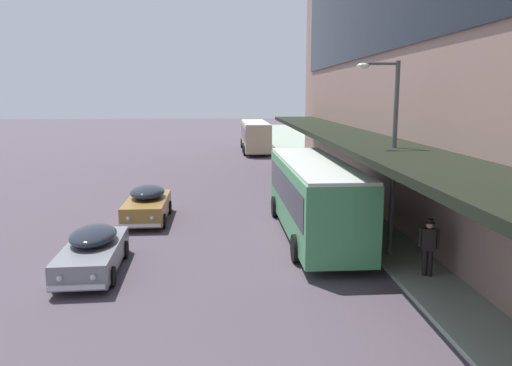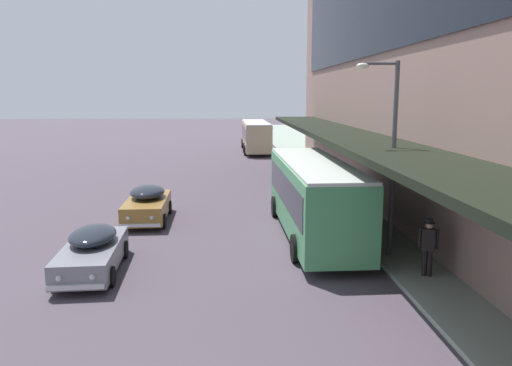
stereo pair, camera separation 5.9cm
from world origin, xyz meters
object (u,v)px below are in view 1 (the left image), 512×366
(sedan_second_mid, at_px, (147,204))
(street_lamp, at_px, (389,144))
(transit_bus_kerbside_rear, at_px, (314,193))
(sedan_trailing_mid, at_px, (249,134))
(sedan_oncoming_front, at_px, (93,250))
(pedestrian_at_kerb, at_px, (429,245))
(transit_bus_kerbside_front, at_px, (255,135))

(sedan_second_mid, height_order, street_lamp, street_lamp)
(transit_bus_kerbside_rear, xyz_separation_m, sedan_trailing_mid, (-0.69, 45.18, -1.03))
(transit_bus_kerbside_rear, relative_size, sedan_second_mid, 2.21)
(sedan_oncoming_front, bearing_deg, pedestrian_at_kerb, -7.44)
(transit_bus_kerbside_front, xyz_separation_m, pedestrian_at_kerb, (3.41, -36.87, -0.60))
(sedan_oncoming_front, distance_m, sedan_trailing_mid, 49.53)
(transit_bus_kerbside_front, bearing_deg, street_lamp, -85.48)
(transit_bus_kerbside_front, distance_m, sedan_oncoming_front, 36.23)
(sedan_oncoming_front, height_order, pedestrian_at_kerb, pedestrian_at_kerb)
(pedestrian_at_kerb, distance_m, street_lamp, 3.76)
(sedan_trailing_mid, bearing_deg, sedan_oncoming_front, -98.52)
(transit_bus_kerbside_rear, relative_size, pedestrian_at_kerb, 5.61)
(sedan_second_mid, xyz_separation_m, pedestrian_at_kerb, (10.07, -8.30, 0.38))
(transit_bus_kerbside_front, bearing_deg, sedan_trailing_mid, 90.22)
(transit_bus_kerbside_rear, height_order, sedan_second_mid, transit_bus_kerbside_rear)
(transit_bus_kerbside_front, height_order, sedan_oncoming_front, transit_bus_kerbside_front)
(sedan_oncoming_front, bearing_deg, sedan_trailing_mid, 81.48)
(transit_bus_kerbside_front, relative_size, street_lamp, 1.63)
(sedan_oncoming_front, distance_m, pedestrian_at_kerb, 10.90)
(sedan_trailing_mid, height_order, street_lamp, street_lamp)
(pedestrian_at_kerb, bearing_deg, sedan_oncoming_front, 172.56)
(transit_bus_kerbside_front, distance_m, street_lamp, 34.82)
(sedan_trailing_mid, xyz_separation_m, street_lamp, (2.79, -48.16, 3.34))
(sedan_second_mid, bearing_deg, sedan_trailing_mid, 81.07)
(sedan_trailing_mid, bearing_deg, street_lamp, -86.69)
(pedestrian_at_kerb, bearing_deg, transit_bus_kerbside_rear, 117.99)
(sedan_oncoming_front, relative_size, sedan_second_mid, 1.00)
(transit_bus_kerbside_rear, relative_size, street_lamp, 1.53)
(transit_bus_kerbside_rear, relative_size, sedan_trailing_mid, 2.42)
(transit_bus_kerbside_front, distance_m, transit_bus_kerbside_rear, 31.66)
(street_lamp, bearing_deg, transit_bus_kerbside_rear, 125.14)
(sedan_oncoming_front, xyz_separation_m, sedan_second_mid, (0.72, 6.89, 0.06))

